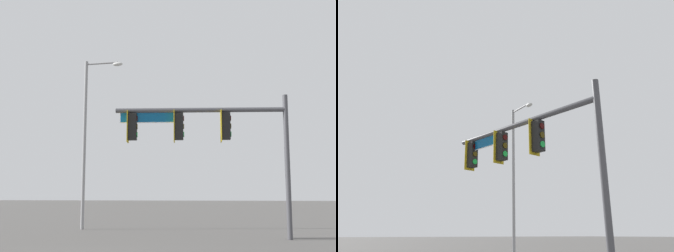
# 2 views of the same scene
# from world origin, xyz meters

# --- Properties ---
(signal_pole_near) EXTENTS (6.87, 1.79, 5.77)m
(signal_pole_near) POSITION_xyz_m (-1.97, -7.95, 4.30)
(signal_pole_near) COLOR #47474C
(signal_pole_near) RESTS_ON ground_plane
(street_lamp) EXTENTS (2.15, 0.31, 8.92)m
(street_lamp) POSITION_xyz_m (5.19, -11.94, 5.08)
(street_lamp) COLOR gray
(street_lamp) RESTS_ON ground_plane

